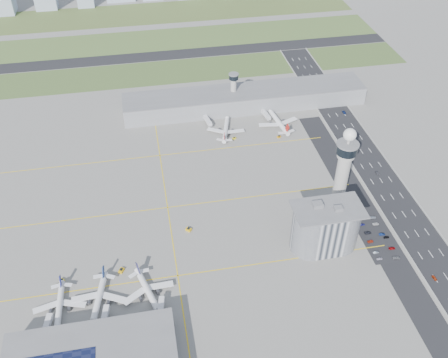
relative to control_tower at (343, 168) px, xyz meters
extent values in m
plane|color=gray|center=(-72.00, -8.00, -35.04)|extent=(1000.00, 1000.00, 0.00)
cube|color=#42592A|center=(-92.00, 217.00, -35.00)|extent=(480.00, 50.00, 0.08)
cube|color=#465829|center=(-92.00, 292.00, -35.00)|extent=(480.00, 60.00, 0.08)
cube|color=#425327|center=(-92.00, 372.00, -35.00)|extent=(480.00, 70.00, 0.08)
cube|color=black|center=(-92.00, 254.00, -34.98)|extent=(480.00, 22.00, 0.10)
cube|color=black|center=(43.00, -8.00, -34.99)|extent=(28.00, 500.00, 0.10)
cube|color=#9E9E99|center=(29.00, -8.00, -34.44)|extent=(0.60, 500.00, 1.20)
cube|color=#9E9E99|center=(57.00, -8.00, -34.44)|extent=(0.60, 500.00, 1.20)
cube|color=black|center=(18.00, -18.00, -35.00)|extent=(18.00, 260.00, 0.08)
cube|color=black|center=(16.00, -30.00, -34.99)|extent=(20.00, 44.00, 0.10)
cube|color=yellow|center=(-112.00, -38.00, -35.04)|extent=(260.00, 0.60, 0.01)
cube|color=yellow|center=(-112.00, 22.00, -35.04)|extent=(260.00, 0.60, 0.01)
cube|color=yellow|center=(-112.00, 82.00, -35.04)|extent=(260.00, 0.60, 0.01)
cube|color=yellow|center=(-112.00, 22.00, -35.04)|extent=(0.60, 260.00, 0.01)
cylinder|color=#ADAAA5|center=(0.00, 0.00, -11.04)|extent=(8.40, 8.40, 48.00)
cylinder|color=#ADAAA5|center=(0.00, 0.00, 10.96)|extent=(11.00, 11.00, 4.00)
cylinder|color=black|center=(0.00, 0.00, 14.96)|extent=(13.00, 13.00, 6.00)
cylinder|color=slate|center=(0.00, 0.00, 18.46)|extent=(14.00, 14.00, 1.00)
cylinder|color=#ADAAA5|center=(0.00, 0.00, 20.96)|extent=(1.60, 1.60, 5.00)
sphere|color=white|center=(0.00, 0.00, 25.46)|extent=(8.00, 8.00, 8.00)
cylinder|color=#ADAAA5|center=(-42.00, 142.00, -21.04)|extent=(5.00, 5.00, 28.00)
cylinder|color=black|center=(-42.00, 142.00, -6.04)|extent=(8.00, 8.00, 4.00)
cylinder|color=slate|center=(-42.00, 142.00, -3.54)|extent=(8.60, 8.60, 0.80)
cube|color=#B2B2B7|center=(-20.00, -30.00, -20.04)|extent=(18.00, 24.00, 30.00)
cylinder|color=#B2B2B7|center=(-29.00, -30.00, -20.04)|extent=(24.00, 24.00, 30.00)
cylinder|color=#B2B2B7|center=(-11.00, -30.00, -20.04)|extent=(24.00, 24.00, 30.00)
cube|color=slate|center=(-20.00, -30.00, -4.64)|extent=(42.00, 24.00, 0.80)
cube|color=slate|center=(-26.00, -27.00, -3.04)|extent=(6.00, 5.00, 3.00)
cube|color=slate|center=(-15.00, -32.00, -3.34)|extent=(5.00, 4.00, 2.40)
cube|color=gray|center=(-32.00, 140.00, -27.54)|extent=(210.00, 32.00, 15.00)
cube|color=slate|center=(-32.00, 140.00, -19.64)|extent=(210.00, 32.00, 0.80)
cube|color=slate|center=(-160.00, -90.00, -22.64)|extent=(84.00, 42.00, 0.80)
imported|color=silver|center=(10.11, -48.13, -34.43)|extent=(3.66, 1.68, 1.22)
imported|color=#92A0AB|center=(10.11, -42.87, -34.45)|extent=(3.67, 1.63, 1.17)
imported|color=#B62C16|center=(10.54, -33.60, -34.49)|extent=(4.17, 2.32, 1.10)
imported|color=#20222A|center=(11.96, -26.17, -34.39)|extent=(4.53, 1.99, 1.29)
imported|color=navy|center=(11.53, -18.41, -34.47)|extent=(3.35, 1.35, 1.14)
imported|color=white|center=(11.03, -13.31, -34.41)|extent=(3.91, 1.70, 1.25)
imported|color=slate|center=(20.60, -49.35, -34.44)|extent=(4.56, 2.62, 1.20)
imported|color=#990A0E|center=(21.34, -41.56, -34.44)|extent=(4.17, 1.78, 1.20)
imported|color=black|center=(21.96, -32.07, -34.42)|extent=(3.74, 1.72, 1.24)
imported|color=navy|center=(20.30, -29.18, -34.40)|extent=(3.95, 1.44, 1.29)
imported|color=silver|center=(20.26, -19.51, -34.45)|extent=(4.31, 2.15, 1.17)
imported|color=#919AA8|center=(21.04, -13.51, -34.45)|extent=(4.14, 1.91, 1.17)
imported|color=#A12F0E|center=(35.43, -68.02, -34.38)|extent=(2.04, 4.04, 1.32)
imported|color=black|center=(43.34, 29.88, -34.41)|extent=(1.65, 3.95, 1.27)
imported|color=navy|center=(50.28, 113.91, -34.39)|extent=(2.17, 4.70, 1.30)
imported|color=gray|center=(37.10, 173.18, -34.48)|extent=(1.51, 3.35, 1.12)
camera|label=1|loc=(-120.36, -229.38, 196.04)|focal=40.00mm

